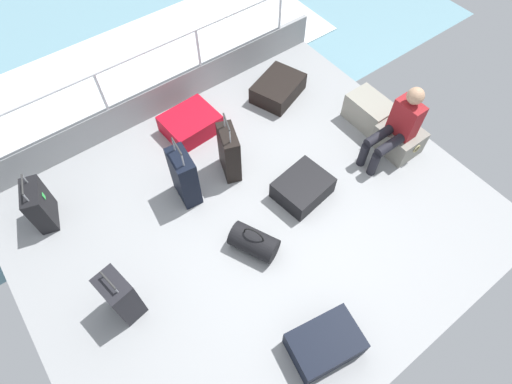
# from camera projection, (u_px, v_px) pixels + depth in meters

# --- Properties ---
(ground_plane) EXTENTS (4.40, 5.20, 0.06)m
(ground_plane) POSITION_uv_depth(u_px,v_px,m) (255.00, 218.00, 4.86)
(ground_plane) COLOR #939699
(gunwale_port) EXTENTS (0.06, 5.20, 0.45)m
(gunwale_port) POSITION_uv_depth(u_px,v_px,m) (159.00, 98.00, 5.60)
(gunwale_port) COLOR #939699
(gunwale_port) RESTS_ON ground_plane
(railing_port) EXTENTS (0.04, 4.20, 1.02)m
(railing_port) POSITION_uv_depth(u_px,v_px,m) (151.00, 66.00, 5.14)
(railing_port) COLOR silver
(railing_port) RESTS_ON ground_plane
(sea_wake) EXTENTS (12.00, 12.00, 0.01)m
(sea_wake) POSITION_uv_depth(u_px,v_px,m) (123.00, 75.00, 6.70)
(sea_wake) COLOR #6B99A8
(sea_wake) RESTS_ON ground_plane
(cargo_crate_0) EXTENTS (0.64, 0.40, 0.38)m
(cargo_crate_0) POSITION_uv_depth(u_px,v_px,m) (369.00, 111.00, 5.52)
(cargo_crate_0) COLOR gray
(cargo_crate_0) RESTS_ON ground_plane
(cargo_crate_1) EXTENTS (0.56, 0.45, 0.34)m
(cargo_crate_1) POSITION_uv_depth(u_px,v_px,m) (399.00, 139.00, 5.27)
(cargo_crate_1) COLOR gray
(cargo_crate_1) RESTS_ON ground_plane
(passenger_seated) EXTENTS (0.34, 0.66, 1.04)m
(passenger_seated) POSITION_uv_depth(u_px,v_px,m) (397.00, 126.00, 4.91)
(passenger_seated) COLOR maroon
(passenger_seated) RESTS_ON ground_plane
(suitcase_0) EXTENTS (0.57, 0.74, 0.27)m
(suitcase_0) POSITION_uv_depth(u_px,v_px,m) (325.00, 344.00, 3.91)
(suitcase_0) COLOR black
(suitcase_0) RESTS_ON ground_plane
(suitcase_1) EXTENTS (0.39, 0.30, 0.74)m
(suitcase_1) POSITION_uv_depth(u_px,v_px,m) (120.00, 296.00, 3.98)
(suitcase_1) COLOR black
(suitcase_1) RESTS_ON ground_plane
(suitcase_2) EXTENTS (0.45, 0.31, 0.71)m
(suitcase_2) POSITION_uv_depth(u_px,v_px,m) (40.00, 205.00, 4.58)
(suitcase_2) COLOR black
(suitcase_2) RESTS_ON ground_plane
(suitcase_3) EXTENTS (0.43, 0.26, 0.91)m
(suitcase_3) POSITION_uv_depth(u_px,v_px,m) (184.00, 177.00, 4.71)
(suitcase_3) COLOR black
(suitcase_3) RESTS_ON ground_plane
(suitcase_4) EXTENTS (0.61, 0.72, 0.26)m
(suitcase_4) POSITION_uv_depth(u_px,v_px,m) (190.00, 124.00, 5.47)
(suitcase_4) COLOR #B70C1E
(suitcase_4) RESTS_ON ground_plane
(suitcase_5) EXTENTS (0.59, 0.68, 0.26)m
(suitcase_5) POSITION_uv_depth(u_px,v_px,m) (303.00, 188.00, 4.90)
(suitcase_5) COLOR black
(suitcase_5) RESTS_ON ground_plane
(suitcase_6) EXTENTS (0.74, 0.86, 0.26)m
(suitcase_6) POSITION_uv_depth(u_px,v_px,m) (278.00, 88.00, 5.85)
(suitcase_6) COLOR black
(suitcase_6) RESTS_ON ground_plane
(suitcase_7) EXTENTS (0.46, 0.32, 0.88)m
(suitcase_7) POSITION_uv_depth(u_px,v_px,m) (229.00, 153.00, 4.93)
(suitcase_7) COLOR black
(suitcase_7) RESTS_ON ground_plane
(duffel_bag) EXTENTS (0.59, 0.48, 0.42)m
(duffel_bag) POSITION_uv_depth(u_px,v_px,m) (254.00, 242.00, 4.49)
(duffel_bag) COLOR black
(duffel_bag) RESTS_ON ground_plane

